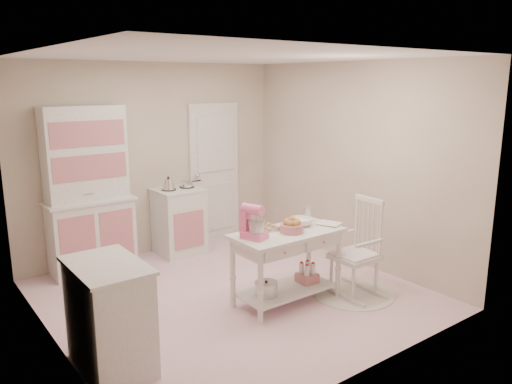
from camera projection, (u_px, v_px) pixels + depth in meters
room_shell at (232, 149)px, 5.26m from camera, size 3.84×3.84×2.62m
door at (214, 172)px, 7.42m from camera, size 0.82×0.05×2.04m
hutch at (88, 191)px, 6.11m from camera, size 1.06×0.50×2.08m
stove at (179, 221)px, 6.90m from camera, size 0.62×0.57×0.92m
base_cabinet at (110, 316)px, 4.11m from camera, size 0.54×0.84×0.92m
lace_rug at (353, 293)px, 5.64m from camera, size 0.92×0.92×0.01m
rocking_chair at (355, 248)px, 5.52m from camera, size 0.51×0.74×1.10m
work_table at (287, 267)px, 5.36m from camera, size 1.20×0.60×0.80m
stand_mixer at (254, 222)px, 5.00m from camera, size 0.29×0.33×0.34m
cookie_tray at (266, 229)px, 5.32m from camera, size 0.34×0.24×0.02m
bread_basket at (292, 228)px, 5.23m from camera, size 0.25×0.25×0.09m
mixing_bowl at (301, 222)px, 5.47m from camera, size 0.26×0.26×0.08m
metal_pitcher at (308, 214)px, 5.63m from camera, size 0.10×0.10×0.17m
recipe_book at (326, 226)px, 5.44m from camera, size 0.26×0.30×0.02m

